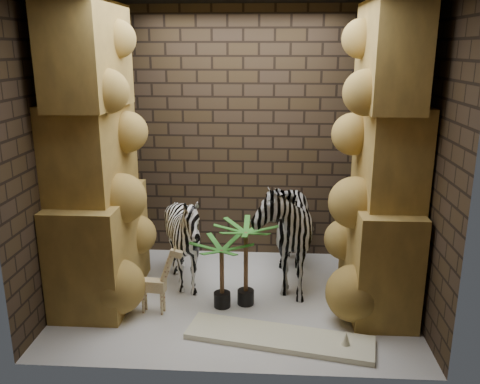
# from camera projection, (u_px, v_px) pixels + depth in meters

# --- Properties ---
(floor) EXTENTS (3.50, 3.50, 0.00)m
(floor) POSITION_uv_depth(u_px,v_px,m) (236.00, 298.00, 5.26)
(floor) COLOR silver
(floor) RESTS_ON ground
(wall_back) EXTENTS (3.50, 0.00, 3.50)m
(wall_back) POSITION_uv_depth(u_px,v_px,m) (243.00, 136.00, 6.05)
(wall_back) COLOR #372A1F
(wall_back) RESTS_ON ground
(wall_front) EXTENTS (3.50, 0.00, 3.50)m
(wall_front) POSITION_uv_depth(u_px,v_px,m) (224.00, 194.00, 3.65)
(wall_front) COLOR #372A1F
(wall_front) RESTS_ON ground
(wall_left) EXTENTS (0.00, 3.00, 3.00)m
(wall_left) POSITION_uv_depth(u_px,v_px,m) (58.00, 155.00, 4.95)
(wall_left) COLOR #372A1F
(wall_left) RESTS_ON ground
(wall_right) EXTENTS (0.00, 3.00, 3.00)m
(wall_right) POSITION_uv_depth(u_px,v_px,m) (421.00, 160.00, 4.74)
(wall_right) COLOR #372A1F
(wall_right) RESTS_ON ground
(rock_pillar_left) EXTENTS (0.68, 1.30, 3.00)m
(rock_pillar_left) POSITION_uv_depth(u_px,v_px,m) (93.00, 156.00, 4.93)
(rock_pillar_left) COLOR gold
(rock_pillar_left) RESTS_ON floor
(rock_pillar_right) EXTENTS (0.58, 1.25, 3.00)m
(rock_pillar_right) POSITION_uv_depth(u_px,v_px,m) (385.00, 160.00, 4.76)
(rock_pillar_right) COLOR gold
(rock_pillar_right) RESTS_ON floor
(zebra_right) EXTENTS (0.75, 1.30, 1.50)m
(zebra_right) POSITION_uv_depth(u_px,v_px,m) (281.00, 218.00, 5.45)
(zebra_right) COLOR white
(zebra_right) RESTS_ON floor
(zebra_left) EXTENTS (1.28, 1.40, 1.03)m
(zebra_left) POSITION_uv_depth(u_px,v_px,m) (185.00, 244.00, 5.36)
(zebra_left) COLOR white
(zebra_left) RESTS_ON floor
(giraffe_toy) EXTENTS (0.39, 0.17, 0.74)m
(giraffe_toy) POSITION_uv_depth(u_px,v_px,m) (152.00, 278.00, 4.89)
(giraffe_toy) COLOR beige
(giraffe_toy) RESTS_ON floor
(palm_front) EXTENTS (0.36, 0.36, 0.88)m
(palm_front) POSITION_uv_depth(u_px,v_px,m) (246.00, 264.00, 5.03)
(palm_front) COLOR #146A15
(palm_front) RESTS_ON floor
(palm_back) EXTENTS (0.36, 0.36, 0.71)m
(palm_back) POSITION_uv_depth(u_px,v_px,m) (222.00, 274.00, 5.00)
(palm_back) COLOR #146A15
(palm_back) RESTS_ON floor
(surfboard) EXTENTS (1.72, 0.73, 0.05)m
(surfboard) POSITION_uv_depth(u_px,v_px,m) (279.00, 338.00, 4.50)
(surfboard) COLOR white
(surfboard) RESTS_ON floor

